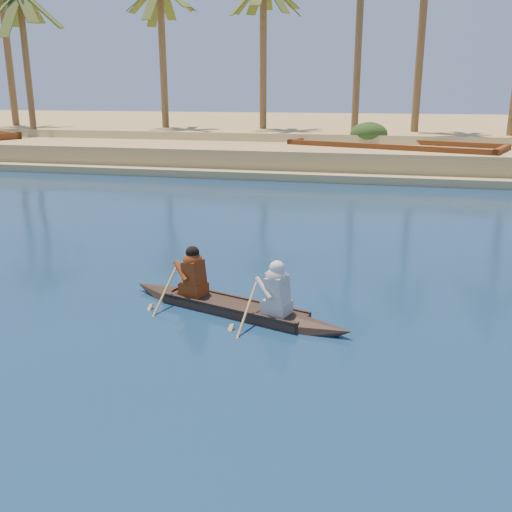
% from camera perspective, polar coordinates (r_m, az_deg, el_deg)
% --- Properties ---
extents(sandy_embankment, '(150.00, 51.00, 1.50)m').
position_cam_1_polar(sandy_embankment, '(51.74, 8.91, 12.00)').
color(sandy_embankment, tan).
rests_on(sandy_embankment, ground).
extents(palm_grove, '(110.00, 14.00, 16.00)m').
position_cam_1_polar(palm_grove, '(39.97, 7.78, 21.59)').
color(palm_grove, '#465D20').
rests_on(palm_grove, ground).
extents(shrub_cluster, '(100.00, 6.00, 2.40)m').
position_cam_1_polar(shrub_cluster, '(36.43, 6.76, 11.45)').
color(shrub_cluster, '#1D3F17').
rests_on(shrub_cluster, ground).
extents(canoe, '(4.95, 2.16, 1.37)m').
position_cam_1_polar(canoe, '(11.11, -2.29, -4.35)').
color(canoe, '#30231A').
rests_on(canoe, ground).
extents(barge_mid, '(11.58, 6.92, 1.83)m').
position_cam_1_polar(barge_mid, '(31.73, 13.58, 9.40)').
color(barge_mid, brown).
rests_on(barge_mid, ground).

